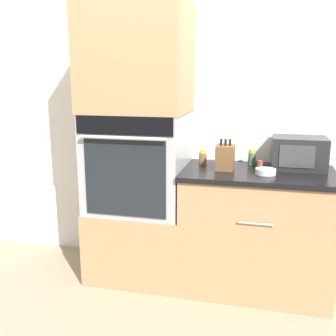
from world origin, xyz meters
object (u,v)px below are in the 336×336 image
object	(u,v)px
condiment_jar_mid	(252,157)
condiment_jar_far	(203,157)
wall_oven	(138,161)
bowl	(266,171)
knife_block	(225,157)
condiment_jar_back	(226,158)
microwave	(299,153)
condiment_jar_near	(260,165)

from	to	relation	value
condiment_jar_mid	condiment_jar_far	bearing A→B (deg)	-167.75
wall_oven	condiment_jar_mid	distance (m)	0.84
bowl	condiment_jar_mid	bearing A→B (deg)	110.27
knife_block	condiment_jar_back	size ratio (longest dim) A/B	2.17
condiment_jar_far	wall_oven	bearing A→B (deg)	-165.76
wall_oven	microwave	world-z (taller)	wall_oven
bowl	condiment_jar_mid	world-z (taller)	condiment_jar_mid
condiment_jar_far	bowl	bearing A→B (deg)	-23.40
condiment_jar_far	condiment_jar_back	bearing A→B (deg)	17.31
condiment_jar_mid	bowl	bearing A→B (deg)	-69.73
wall_oven	bowl	bearing A→B (deg)	-4.94
microwave	knife_block	bearing A→B (deg)	-164.28
microwave	condiment_jar_back	xyz separation A→B (m)	(-0.51, 0.03, -0.06)
microwave	condiment_jar_far	distance (m)	0.68
bowl	condiment_jar_back	distance (m)	0.38
condiment_jar_back	microwave	bearing A→B (deg)	-2.94
bowl	condiment_jar_mid	xyz separation A→B (m)	(-0.10, 0.27, 0.04)
microwave	bowl	world-z (taller)	microwave
wall_oven	condiment_jar_far	distance (m)	0.48
wall_oven	condiment_jar_far	xyz separation A→B (m)	(0.46, 0.12, 0.03)
wall_oven	condiment_jar_back	world-z (taller)	wall_oven
wall_oven	condiment_jar_near	world-z (taller)	wall_oven
wall_oven	condiment_jar_back	bearing A→B (deg)	15.07
condiment_jar_mid	condiment_jar_far	world-z (taller)	condiment_jar_mid
knife_block	condiment_jar_back	distance (m)	0.17
wall_oven	condiment_jar_back	distance (m)	0.65
knife_block	condiment_jar_near	bearing A→B (deg)	14.14
bowl	condiment_jar_back	xyz separation A→B (m)	(-0.28, 0.25, 0.03)
bowl	knife_block	bearing A→B (deg)	163.62
wall_oven	knife_block	world-z (taller)	wall_oven
microwave	bowl	size ratio (longest dim) A/B	2.73
microwave	condiment_jar_near	size ratio (longest dim) A/B	5.96
bowl	condiment_jar_near	distance (m)	0.15
condiment_jar_mid	condiment_jar_back	world-z (taller)	condiment_jar_mid
condiment_jar_near	condiment_jar_far	bearing A→B (deg)	172.60
condiment_jar_near	condiment_jar_back	bearing A→B (deg)	156.47
condiment_jar_far	condiment_jar_back	size ratio (longest dim) A/B	1.11
condiment_jar_near	knife_block	bearing A→B (deg)	-165.86
microwave	condiment_jar_far	size ratio (longest dim) A/B	3.35
wall_oven	condiment_jar_back	size ratio (longest dim) A/B	7.28
knife_block	condiment_jar_far	size ratio (longest dim) A/B	1.95
bowl	condiment_jar_mid	size ratio (longest dim) A/B	1.18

